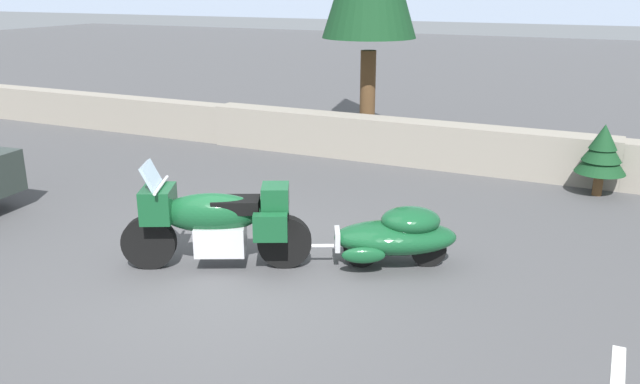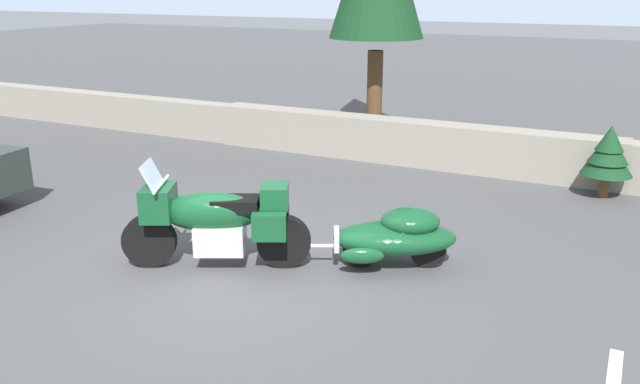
# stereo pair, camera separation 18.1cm
# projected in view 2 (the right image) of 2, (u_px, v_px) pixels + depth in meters

# --- Properties ---
(ground_plane) EXTENTS (80.00, 80.00, 0.00)m
(ground_plane) POSITION_uv_depth(u_px,v_px,m) (234.00, 279.00, 7.69)
(ground_plane) COLOR #4C4C4F
(stone_guard_wall) EXTENTS (24.00, 0.57, 0.84)m
(stone_guard_wall) POSITION_uv_depth(u_px,v_px,m) (415.00, 143.00, 12.52)
(stone_guard_wall) COLOR gray
(stone_guard_wall) RESTS_ON ground
(touring_motorcycle) EXTENTS (2.14, 1.33, 1.33)m
(touring_motorcycle) POSITION_uv_depth(u_px,v_px,m) (215.00, 219.00, 7.88)
(touring_motorcycle) COLOR black
(touring_motorcycle) RESTS_ON ground
(car_shaped_trailer) EXTENTS (2.14, 1.29, 0.76)m
(car_shaped_trailer) POSITION_uv_depth(u_px,v_px,m) (396.00, 235.00, 7.93)
(car_shaped_trailer) COLOR black
(car_shaped_trailer) RESTS_ON ground
(pine_sapling_near) EXTENTS (0.81, 0.81, 1.19)m
(pine_sapling_near) POSITION_uv_depth(u_px,v_px,m) (609.00, 153.00, 10.45)
(pine_sapling_near) COLOR brown
(pine_sapling_near) RESTS_ON ground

